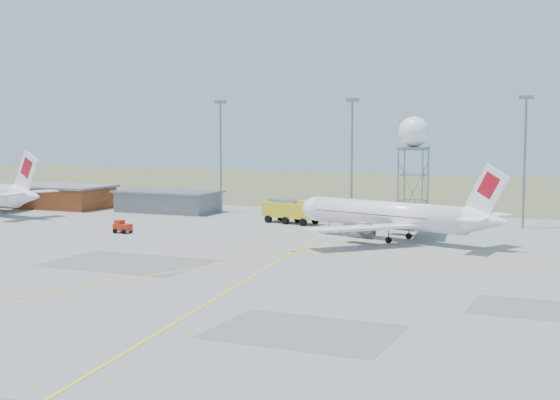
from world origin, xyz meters
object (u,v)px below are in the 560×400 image
at_px(baggage_tug, 122,228).
at_px(airliner_main, 391,216).
at_px(fire_truck, 293,212).
at_px(radar_tower, 413,165).

bearing_deg(baggage_tug, airliner_main, 13.68).
relative_size(airliner_main, fire_truck, 3.09).
relative_size(airliner_main, baggage_tug, 12.81).
height_order(fire_truck, baggage_tug, fire_truck).
bearing_deg(airliner_main, radar_tower, -69.83).
height_order(airliner_main, baggage_tug, airliner_main).
bearing_deg(fire_truck, baggage_tug, -118.00).
distance_m(airliner_main, radar_tower, 16.58).
bearing_deg(radar_tower, fire_truck, -169.95).
height_order(radar_tower, fire_truck, radar_tower).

